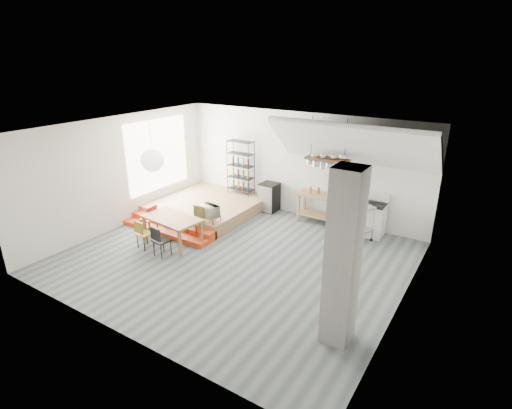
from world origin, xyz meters
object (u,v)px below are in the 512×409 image
Objects in this scene: rolling_cart at (354,216)px; stove at (373,219)px; dining_table at (172,220)px; mini_fridge at (269,197)px.

stove is at bearing 71.44° from rolling_cart.
dining_table is 1.79× the size of mini_fridge.
stove is 5.52m from dining_table.
mini_fridge is at bearing -166.21° from rolling_cart.
mini_fridge is (-3.40, 0.04, -0.02)m from stove.
rolling_cart reaches higher than dining_table.
stove is 0.63m from rolling_cart.
mini_fridge reaches higher than dining_table.
stove is 0.71× the size of dining_table.
rolling_cart is (3.95, 2.93, -0.02)m from dining_table.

